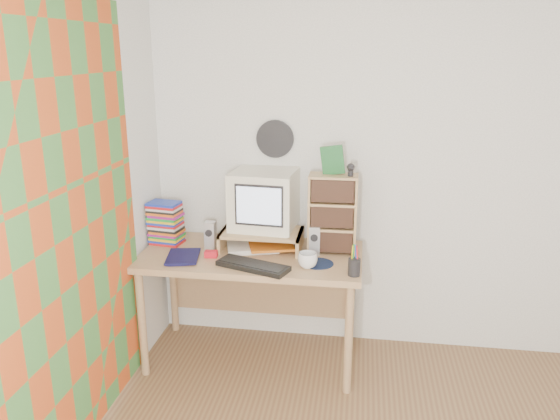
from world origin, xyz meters
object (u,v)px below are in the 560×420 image
(keyboard, at_px, (253,266))
(dvd_stack, at_px, (166,223))
(desk, at_px, (253,269))
(crt_monitor, at_px, (263,201))
(cd_rack, at_px, (333,214))
(mug, at_px, (308,260))
(diary, at_px, (167,255))

(keyboard, height_order, dvd_stack, dvd_stack)
(keyboard, bearing_deg, desk, 121.32)
(keyboard, bearing_deg, crt_monitor, 110.81)
(desk, xyz_separation_m, cd_rack, (0.50, 0.05, 0.39))
(keyboard, height_order, cd_rack, cd_rack)
(dvd_stack, height_order, cd_rack, cd_rack)
(crt_monitor, xyz_separation_m, dvd_stack, (-0.65, -0.05, -0.17))
(keyboard, relative_size, mug, 3.74)
(crt_monitor, distance_m, dvd_stack, 0.67)
(crt_monitor, height_order, mug, crt_monitor)
(keyboard, distance_m, dvd_stack, 0.75)
(crt_monitor, relative_size, mug, 3.37)
(crt_monitor, distance_m, mug, 0.53)
(keyboard, bearing_deg, cd_rack, 58.00)
(crt_monitor, xyz_separation_m, cd_rack, (0.45, -0.04, -0.06))
(dvd_stack, height_order, mug, dvd_stack)
(crt_monitor, xyz_separation_m, mug, (0.33, -0.33, -0.26))
(crt_monitor, height_order, diary, crt_monitor)
(crt_monitor, xyz_separation_m, diary, (-0.55, -0.32, -0.28))
(desk, relative_size, diary, 5.91)
(dvd_stack, distance_m, cd_rack, 1.10)
(desk, xyz_separation_m, mug, (0.38, -0.24, 0.18))
(keyboard, xyz_separation_m, dvd_stack, (-0.66, 0.34, 0.13))
(dvd_stack, distance_m, mug, 1.02)
(desk, relative_size, crt_monitor, 3.53)
(keyboard, height_order, diary, diary)
(keyboard, bearing_deg, mug, 30.53)
(dvd_stack, relative_size, cd_rack, 0.56)
(desk, bearing_deg, crt_monitor, 57.93)
(cd_rack, xyz_separation_m, diary, (-1.00, -0.28, -0.23))
(dvd_stack, bearing_deg, cd_rack, 8.70)
(mug, bearing_deg, diary, 179.36)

